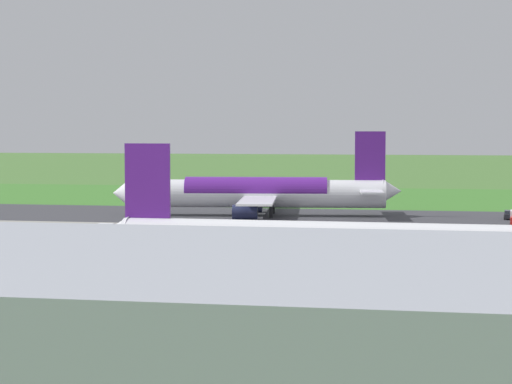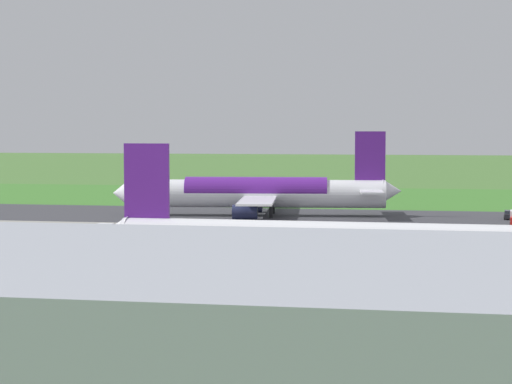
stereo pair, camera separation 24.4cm
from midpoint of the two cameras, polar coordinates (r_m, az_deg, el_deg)
ground_plane at (r=179.47m, az=2.92°, el=-1.47°), size 800.00×800.00×0.00m
runway_asphalt at (r=179.46m, az=2.92°, el=-1.46°), size 600.00×34.12×0.06m
apron_concrete at (r=114.35m, az=-1.53°, el=-4.51°), size 440.00×110.00×0.05m
grass_verge_foreground at (r=225.29m, az=4.48°, el=-0.38°), size 600.00×80.00×0.04m
airliner_main at (r=180.58m, az=0.08°, el=-0.05°), size 54.12×44.40×15.88m
airliner_parked_mid at (r=106.43m, az=3.61°, el=-2.97°), size 50.57×41.28×14.79m
terminal_building at (r=42.85m, az=-0.98°, el=-10.81°), size 154.65×23.28×32.78m
service_car_followme at (r=180.20m, az=14.63°, el=-1.30°), size 2.10×4.29×1.62m
service_truck_fuel at (r=142.03m, az=-8.92°, el=-2.36°), size 2.73×5.97×2.65m
no_stopping_sign at (r=224.67m, az=-0.57°, el=0.01°), size 0.60×0.10×2.61m
traffic_cone_orange at (r=233.50m, az=-1.97°, el=-0.16°), size 0.40×0.40×0.55m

